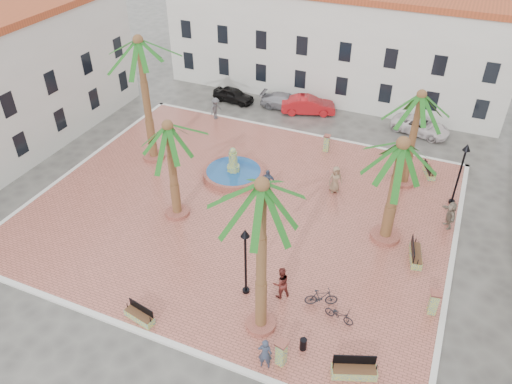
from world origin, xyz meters
TOP-DOWN VIEW (x-y plane):
  - ground at (0.00, 0.00)m, footprint 120.00×120.00m
  - plaza at (0.00, 0.00)m, footprint 26.00×22.00m
  - kerb_n at (0.00, 11.00)m, footprint 26.30×0.30m
  - kerb_s at (0.00, -11.00)m, footprint 26.30×0.30m
  - kerb_e at (13.00, 0.00)m, footprint 0.30×22.30m
  - kerb_w at (-13.00, 0.00)m, footprint 0.30×22.30m
  - building_north at (-0.00, 19.99)m, footprint 30.40×7.40m
  - fountain at (-2.06, 3.10)m, footprint 4.35×4.35m
  - palm_nw at (-8.52, 2.91)m, footprint 5.19×5.19m
  - palm_sw at (-3.45, -2.26)m, footprint 4.90×4.90m
  - palm_s at (4.86, -8.36)m, footprint 4.73×4.73m
  - palm_e at (9.11, 0.63)m, footprint 5.68×5.68m
  - palm_ne at (9.12, 6.88)m, footprint 4.73×4.73m
  - bench_s at (-0.78, -10.38)m, footprint 1.74×0.82m
  - bench_se at (9.71, -9.27)m, footprint 2.09×1.29m
  - bench_e at (11.03, -0.57)m, footprint 0.98×2.01m
  - bench_ne at (10.56, 8.64)m, footprint 1.09×1.71m
  - lamppost_s at (3.28, -6.62)m, footprint 0.46×0.46m
  - lamppost_e at (12.40, 5.84)m, footprint 0.48×0.48m
  - bollard_se at (6.53, -9.96)m, footprint 0.60×0.60m
  - bollard_n at (2.95, 8.93)m, footprint 0.48×0.48m
  - bollard_e at (12.40, -4.22)m, footprint 0.58×0.58m
  - litter_bin at (7.20, -8.84)m, footprint 0.33×0.33m
  - cyclist_a at (5.92, -10.40)m, footprint 0.73×0.58m
  - bicycle_a at (8.27, -6.53)m, footprint 1.61×0.82m
  - cyclist_b at (5.05, -6.16)m, footprint 1.15×1.15m
  - bicycle_b at (7.15, -5.91)m, footprint 1.75×1.12m
  - pedestrian_fountain_a at (5.00, 4.05)m, footprint 1.12×1.03m
  - pedestrian_fountain_b at (0.93, 2.08)m, footprint 1.12×0.59m
  - pedestrian_north at (-7.17, 10.40)m, footprint 0.95×1.33m
  - pedestrian_east at (12.40, 3.17)m, footprint 1.19×1.75m
  - car_black at (-7.38, 14.27)m, footprint 3.95×1.93m
  - car_red at (-0.44, 14.72)m, footprint 4.88×3.05m
  - car_silver at (-2.53, 14.85)m, footprint 4.64×2.16m
  - car_white at (9.04, 14.89)m, footprint 4.99×3.14m

SIDE VIEW (x-z plane):
  - ground at x=0.00m, z-range 0.00..0.00m
  - plaza at x=0.00m, z-range 0.00..0.15m
  - kerb_n at x=0.00m, z-range 0.00..0.16m
  - kerb_s at x=0.00m, z-range 0.00..0.16m
  - kerb_e at x=13.00m, z-range 0.00..0.16m
  - kerb_w at x=-13.00m, z-range 0.00..0.16m
  - bench_ne at x=10.56m, z-range -0.04..0.83m
  - bench_s at x=-0.78m, z-range -0.04..0.84m
  - bench_e at x=11.03m, z-range -0.07..0.95m
  - bench_se at x=9.71m, z-range -0.08..0.98m
  - fountain at x=-2.06m, z-range -0.67..1.58m
  - litter_bin at x=7.20m, z-range 0.15..0.80m
  - bicycle_a at x=8.27m, z-range 0.15..0.96m
  - car_white at x=9.04m, z-range 0.00..1.28m
  - car_black at x=-7.38m, z-range 0.00..1.30m
  - car_silver at x=-2.53m, z-range 0.00..1.31m
  - bicycle_b at x=7.15m, z-range 0.15..1.17m
  - car_red at x=-0.44m, z-range 0.00..1.52m
  - bollard_n at x=2.95m, z-range 0.17..1.51m
  - bollard_se at x=6.53m, z-range 0.18..1.58m
  - bollard_e at x=12.40m, z-range 0.18..1.58m
  - cyclist_a at x=5.92m, z-range 0.15..1.92m
  - pedestrian_east at x=12.40m, z-range 0.15..1.96m
  - pedestrian_fountain_b at x=0.93m, z-range 0.15..1.97m
  - pedestrian_north at x=-7.17m, z-range 0.15..2.02m
  - cyclist_b at x=5.05m, z-range 0.15..2.03m
  - pedestrian_fountain_a at x=5.00m, z-range 0.15..2.07m
  - lamppost_s at x=3.28m, z-range 0.90..5.14m
  - lamppost_e at x=12.40m, z-range 0.93..5.32m
  - building_north at x=0.00m, z-range 0.02..9.52m
  - palm_sw at x=-3.45m, z-range 2.34..8.94m
  - palm_e at x=9.11m, z-range 2.31..9.15m
  - palm_ne at x=9.12m, z-range 2.51..9.43m
  - palm_s at x=4.86m, z-range 3.33..12.04m
  - palm_nw at x=-8.52m, z-range 3.48..12.69m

